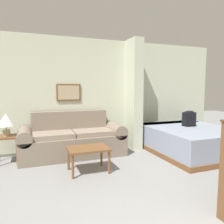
{
  "coord_description": "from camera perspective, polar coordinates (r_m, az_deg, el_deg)",
  "views": [
    {
      "loc": [
        -1.34,
        -1.01,
        1.44
      ],
      "look_at": [
        -0.06,
        2.41,
        1.05
      ],
      "focal_mm": 35.0,
      "sensor_mm": 36.0,
      "label": 1
    }
  ],
  "objects": [
    {
      "name": "table_lamp",
      "position": [
        4.65,
        -25.96,
        -2.05
      ],
      "size": [
        0.33,
        0.33,
        0.44
      ],
      "color": "tan",
      "rests_on": "side_table"
    },
    {
      "name": "couch",
      "position": [
        4.81,
        -10.21,
        -7.19
      ],
      "size": [
        2.21,
        0.84,
        0.94
      ],
      "color": "gray",
      "rests_on": "ground_plane"
    },
    {
      "name": "side_table",
      "position": [
        4.72,
        -25.74,
        -6.8
      ],
      "size": [
        0.41,
        0.41,
        0.53
      ],
      "color": "brown",
      "rests_on": "ground_plane"
    },
    {
      "name": "bed",
      "position": [
        5.33,
        19.75,
        -6.73
      ],
      "size": [
        1.79,
        2.09,
        0.57
      ],
      "color": "brown",
      "rests_on": "ground_plane"
    },
    {
      "name": "wall_partition_pillar",
      "position": [
        5.3,
        5.64,
        4.57
      ],
      "size": [
        0.24,
        0.55,
        2.6
      ],
      "color": "beige",
      "rests_on": "ground_plane"
    },
    {
      "name": "backpack",
      "position": [
        5.41,
        19.5,
        -1.52
      ],
      "size": [
        0.28,
        0.2,
        0.36
      ],
      "color": "black",
      "rests_on": "bed"
    },
    {
      "name": "wall_back",
      "position": [
        5.26,
        -5.84,
        4.5
      ],
      "size": [
        6.88,
        0.16,
        2.6
      ],
      "color": "beige",
      "rests_on": "ground_plane"
    },
    {
      "name": "coffee_table",
      "position": [
        3.85,
        -6.25,
        -9.98
      ],
      "size": [
        0.7,
        0.5,
        0.43
      ],
      "color": "brown",
      "rests_on": "ground_plane"
    }
  ]
}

